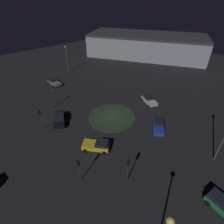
# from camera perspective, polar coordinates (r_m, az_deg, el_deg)

# --- Properties ---
(ground_plane) EXTENTS (112.98, 112.98, 0.00)m
(ground_plane) POSITION_cam_1_polar(r_m,az_deg,el_deg) (33.34, 0.00, -1.79)
(ground_plane) COLOR black
(roundabout_island) EXTENTS (8.92, 8.92, 0.20)m
(roundabout_island) POSITION_cam_1_polar(r_m,az_deg,el_deg) (33.28, 0.00, -1.65)
(roundabout_island) COLOR #263823
(roundabout_island) RESTS_ON ground_plane
(car_black) EXTENTS (3.85, 4.84, 1.54)m
(car_black) POSITION_cam_1_polar(r_m,az_deg,el_deg) (33.14, -16.62, -2.04)
(car_black) COLOR black
(car_black) RESTS_ON ground_plane
(car_silver) EXTENTS (3.07, 4.28, 1.45)m
(car_silver) POSITION_cam_1_polar(r_m,az_deg,el_deg) (38.01, 11.99, 3.78)
(car_silver) COLOR silver
(car_silver) RESTS_ON ground_plane
(car_green) EXTENTS (2.37, 4.27, 1.52)m
(car_green) POSITION_cam_1_polar(r_m,az_deg,el_deg) (24.56, 32.67, -24.42)
(car_green) COLOR #1E7238
(car_green) RESTS_ON ground_plane
(car_yellow) EXTENTS (4.00, 4.23, 1.56)m
(car_yellow) POSITION_cam_1_polar(r_m,az_deg,el_deg) (26.82, -4.85, -10.70)
(car_yellow) COLOR gold
(car_yellow) RESTS_ON ground_plane
(car_grey) EXTENTS (2.33, 4.23, 1.34)m
(car_grey) POSITION_cam_1_polar(r_m,az_deg,el_deg) (47.44, -18.29, 9.17)
(car_grey) COLOR slate
(car_grey) RESTS_ON ground_plane
(car_blue) EXTENTS (4.51, 4.16, 1.57)m
(car_blue) POSITION_cam_1_polar(r_m,az_deg,el_deg) (31.19, 14.81, -4.22)
(car_blue) COLOR #1E38A5
(car_blue) RESTS_ON ground_plane
(traffic_light_northeast) EXTENTS (0.37, 0.40, 3.95)m
(traffic_light_northeast) POSITION_cam_1_polar(r_m,az_deg,el_deg) (21.72, 5.25, -17.16)
(traffic_light_northeast) COLOR #2D2D2D
(traffic_light_northeast) RESTS_ON ground_plane
(traffic_light_southeast) EXTENTS (0.39, 0.36, 3.99)m
(traffic_light_southeast) POSITION_cam_1_polar(r_m,az_deg,el_deg) (31.19, -22.29, -1.25)
(traffic_light_southeast) COLOR #2D2D2D
(traffic_light_southeast) RESTS_ON ground_plane
(traffic_light_southeast_near) EXTENTS (0.37, 0.39, 4.42)m
(traffic_light_southeast_near) POSITION_cam_1_polar(r_m,az_deg,el_deg) (36.34, -19.54, 5.23)
(traffic_light_southeast_near) COLOR #2D2D2D
(traffic_light_southeast_near) RESTS_ON ground_plane
(traffic_light_northeast_near) EXTENTS (0.40, 0.37, 3.80)m
(traffic_light_northeast_near) POSITION_cam_1_polar(r_m,az_deg,el_deg) (22.06, -10.81, -17.14)
(traffic_light_northeast_near) COLOR #2D2D2D
(traffic_light_northeast_near) RESTS_ON ground_plane
(streetlamp_south) EXTENTS (0.46, 0.46, 7.55)m
(streetlamp_south) POSITION_cam_1_polar(r_m,az_deg,el_deg) (52.72, -14.50, 17.04)
(streetlamp_south) COLOR #4C4C51
(streetlamp_south) RESTS_ON ground_plane
(store_building) EXTENTS (34.33, 42.06, 7.46)m
(store_building) POSITION_cam_1_polar(r_m,az_deg,el_deg) (68.19, 11.07, 20.52)
(store_building) COLOR #8C939E
(store_building) RESTS_ON ground_plane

